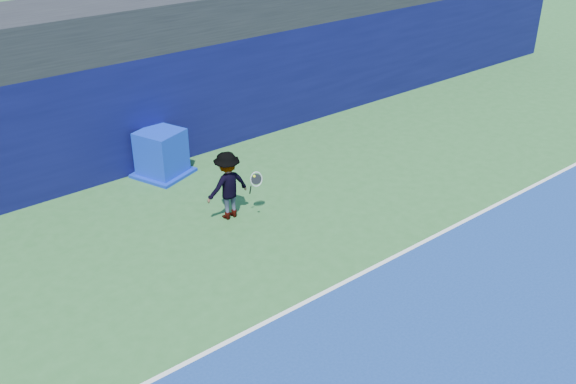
# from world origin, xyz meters

# --- Properties ---
(ground) EXTENTS (80.00, 80.00, 0.00)m
(ground) POSITION_xyz_m (0.00, 0.00, 0.00)
(ground) COLOR #2E672F
(ground) RESTS_ON ground
(baseline) EXTENTS (24.00, 0.10, 0.01)m
(baseline) POSITION_xyz_m (0.00, 3.00, 0.01)
(baseline) COLOR white
(baseline) RESTS_ON ground
(stadium_band) EXTENTS (36.00, 3.00, 1.20)m
(stadium_band) POSITION_xyz_m (0.00, 11.50, 3.60)
(stadium_band) COLOR black
(stadium_band) RESTS_ON back_wall_assembly
(back_wall_assembly) EXTENTS (36.00, 1.03, 3.00)m
(back_wall_assembly) POSITION_xyz_m (-0.00, 10.50, 1.50)
(back_wall_assembly) COLOR #0B0C3E
(back_wall_assembly) RESTS_ON ground
(equipment_cart) EXTENTS (1.64, 1.64, 1.22)m
(equipment_cart) POSITION_xyz_m (-0.11, 9.54, 0.56)
(equipment_cart) COLOR #0D2BBF
(equipment_cart) RESTS_ON ground
(tennis_player) EXTENTS (1.27, 0.69, 1.62)m
(tennis_player) POSITION_xyz_m (-0.03, 6.59, 0.81)
(tennis_player) COLOR white
(tennis_player) RESTS_ON ground
(tennis_ball) EXTENTS (0.06, 0.06, 0.06)m
(tennis_ball) POSITION_xyz_m (0.15, 5.81, 1.29)
(tennis_ball) COLOR #DBF11A
(tennis_ball) RESTS_ON ground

